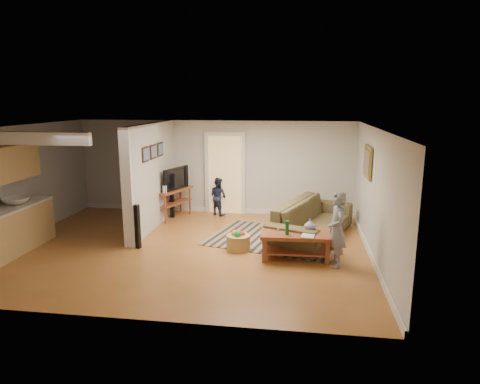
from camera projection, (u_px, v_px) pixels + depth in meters
The scene contains 11 objects.
ground at pixel (187, 248), 8.95m from camera, with size 7.50×7.50×0.00m, color brown.
room_shell at pixel (142, 175), 9.20m from camera, with size 7.54×6.02×2.52m.
area_rug at pixel (275, 239), 9.52m from camera, with size 2.80×2.05×0.01m, color black.
sofa at pixel (312, 237), 9.62m from camera, with size 2.81×1.10×0.82m, color #423721.
coffee_table at pixel (296, 238), 8.32m from camera, with size 1.37×0.83×0.79m.
tv_console at pixel (173, 192), 11.04m from camera, with size 0.85×1.32×1.06m.
speaker_left at pixel (137, 227), 8.84m from camera, with size 0.09×0.09×0.94m, color black.
speaker_right at pixel (172, 198), 11.18m from camera, with size 0.10×0.10×1.02m, color black.
toy_basket at pixel (238, 242), 8.79m from camera, with size 0.49×0.49×0.44m.
child at pixel (335, 266), 7.99m from camera, with size 0.51×0.34×1.41m, color gray.
toddler at pixel (218, 215), 11.54m from camera, with size 0.49×0.38×1.02m, color #202743.
Camera 1 is at (2.31, -8.25, 3.03)m, focal length 32.00 mm.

